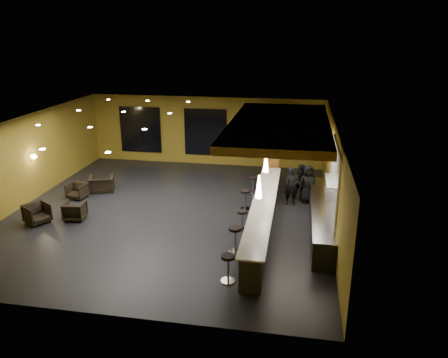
% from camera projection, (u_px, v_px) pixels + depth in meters
% --- Properties ---
extents(floor, '(12.00, 13.00, 0.10)m').
position_uv_depth(floor, '(171.00, 213.00, 16.95)').
color(floor, black).
rests_on(floor, ground).
extents(ceiling, '(12.00, 13.00, 0.10)m').
position_uv_depth(ceiling, '(167.00, 122.00, 15.77)').
color(ceiling, black).
extents(wall_back, '(12.00, 0.10, 3.50)m').
position_uv_depth(wall_back, '(206.00, 131.00, 22.46)').
color(wall_back, olive).
rests_on(wall_back, floor).
extents(wall_front, '(12.00, 0.10, 3.50)m').
position_uv_depth(wall_front, '(89.00, 252.00, 10.26)').
color(wall_front, olive).
rests_on(wall_front, floor).
extents(wall_left, '(0.10, 13.00, 3.50)m').
position_uv_depth(wall_left, '(23.00, 161.00, 17.35)').
color(wall_left, olive).
rests_on(wall_left, floor).
extents(wall_right, '(0.10, 13.00, 3.50)m').
position_uv_depth(wall_right, '(335.00, 178.00, 15.38)').
color(wall_right, olive).
rests_on(wall_right, floor).
extents(wood_soffit, '(3.60, 8.00, 0.28)m').
position_uv_depth(wood_soffit, '(280.00, 125.00, 16.12)').
color(wood_soffit, '#AA7D31').
rests_on(wood_soffit, ceiling).
extents(window_left, '(2.20, 0.06, 2.40)m').
position_uv_depth(window_left, '(141.00, 130.00, 22.94)').
color(window_left, black).
rests_on(window_left, wall_back).
extents(window_center, '(2.20, 0.06, 2.40)m').
position_uv_depth(window_center, '(206.00, 132.00, 22.37)').
color(window_center, black).
rests_on(window_center, wall_back).
extents(window_right, '(2.20, 0.06, 2.40)m').
position_uv_depth(window_right, '(264.00, 135.00, 21.89)').
color(window_right, black).
rests_on(window_right, wall_back).
extents(tile_backsplash, '(0.06, 3.20, 2.40)m').
position_uv_depth(tile_backsplash, '(334.00, 180.00, 14.38)').
color(tile_backsplash, white).
rests_on(tile_backsplash, wall_right).
extents(bar_counter, '(0.60, 8.00, 1.00)m').
position_uv_depth(bar_counter, '(263.00, 217.00, 15.25)').
color(bar_counter, black).
rests_on(bar_counter, floor).
extents(bar_top, '(0.78, 8.10, 0.05)m').
position_uv_depth(bar_top, '(264.00, 203.00, 15.07)').
color(bar_top, silver).
rests_on(bar_top, bar_counter).
extents(prep_counter, '(0.70, 6.00, 0.86)m').
position_uv_depth(prep_counter, '(321.00, 217.00, 15.41)').
color(prep_counter, black).
rests_on(prep_counter, floor).
extents(prep_top, '(0.72, 6.00, 0.03)m').
position_uv_depth(prep_top, '(322.00, 205.00, 15.26)').
color(prep_top, silver).
rests_on(prep_top, prep_counter).
extents(wall_shelf_lower, '(0.30, 1.50, 0.03)m').
position_uv_depth(wall_shelf_lower, '(329.00, 194.00, 14.35)').
color(wall_shelf_lower, silver).
rests_on(wall_shelf_lower, wall_right).
extents(wall_shelf_upper, '(0.30, 1.50, 0.03)m').
position_uv_depth(wall_shelf_upper, '(330.00, 181.00, 14.20)').
color(wall_shelf_upper, silver).
rests_on(wall_shelf_upper, wall_right).
extents(column, '(0.60, 0.60, 3.50)m').
position_uv_depth(column, '(273.00, 149.00, 19.12)').
color(column, brown).
rests_on(column, floor).
extents(wall_sconce, '(0.22, 0.22, 0.22)m').
position_uv_depth(wall_sconce, '(34.00, 157.00, 17.77)').
color(wall_sconce, '#FFE5B2').
rests_on(wall_sconce, wall_left).
extents(pendant_0, '(0.20, 0.20, 0.70)m').
position_uv_depth(pendant_0, '(259.00, 187.00, 12.78)').
color(pendant_0, white).
rests_on(pendant_0, wood_soffit).
extents(pendant_1, '(0.20, 0.20, 0.70)m').
position_uv_depth(pendant_1, '(266.00, 162.00, 15.11)').
color(pendant_1, white).
rests_on(pendant_1, wood_soffit).
extents(pendant_2, '(0.20, 0.20, 0.70)m').
position_uv_depth(pendant_2, '(271.00, 144.00, 17.44)').
color(pendant_2, white).
rests_on(pendant_2, wood_soffit).
extents(staff_a, '(0.60, 0.43, 1.55)m').
position_uv_depth(staff_a, '(292.00, 186.00, 17.42)').
color(staff_a, black).
rests_on(staff_a, floor).
extents(staff_b, '(0.88, 0.79, 1.50)m').
position_uv_depth(staff_b, '(302.00, 182.00, 17.95)').
color(staff_b, black).
rests_on(staff_b, floor).
extents(staff_c, '(0.89, 0.72, 1.59)m').
position_uv_depth(staff_c, '(308.00, 184.00, 17.62)').
color(staff_c, black).
rests_on(staff_c, floor).
extents(armchair_a, '(1.08, 1.08, 0.73)m').
position_uv_depth(armchair_a, '(37.00, 214.00, 15.87)').
color(armchair_a, black).
rests_on(armchair_a, floor).
extents(armchair_b, '(0.84, 0.86, 0.69)m').
position_uv_depth(armchair_b, '(75.00, 211.00, 16.17)').
color(armchair_b, black).
rests_on(armchair_b, floor).
extents(armchair_c, '(0.78, 0.80, 0.66)m').
position_uv_depth(armchair_c, '(77.00, 191.00, 18.19)').
color(armchair_c, black).
rests_on(armchair_c, floor).
extents(armchair_d, '(1.30, 1.22, 0.68)m').
position_uv_depth(armchair_d, '(102.00, 184.00, 18.98)').
color(armchair_d, black).
rests_on(armchair_d, floor).
extents(bar_stool_0, '(0.41, 0.41, 0.82)m').
position_uv_depth(bar_stool_0, '(228.00, 265.00, 12.11)').
color(bar_stool_0, silver).
rests_on(bar_stool_0, floor).
extents(bar_stool_1, '(0.43, 0.43, 0.85)m').
position_uv_depth(bar_stool_1, '(235.00, 236.00, 13.74)').
color(bar_stool_1, silver).
rests_on(bar_stool_1, floor).
extents(bar_stool_2, '(0.36, 0.36, 0.71)m').
position_uv_depth(bar_stool_2, '(242.00, 218.00, 15.30)').
color(bar_stool_2, silver).
rests_on(bar_stool_2, floor).
extents(bar_stool_3, '(0.40, 0.40, 0.79)m').
position_uv_depth(bar_stool_3, '(245.00, 197.00, 17.04)').
color(bar_stool_3, silver).
rests_on(bar_stool_3, floor).
extents(bar_stool_4, '(0.43, 0.43, 0.84)m').
position_uv_depth(bar_stool_4, '(253.00, 184.00, 18.42)').
color(bar_stool_4, silver).
rests_on(bar_stool_4, floor).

